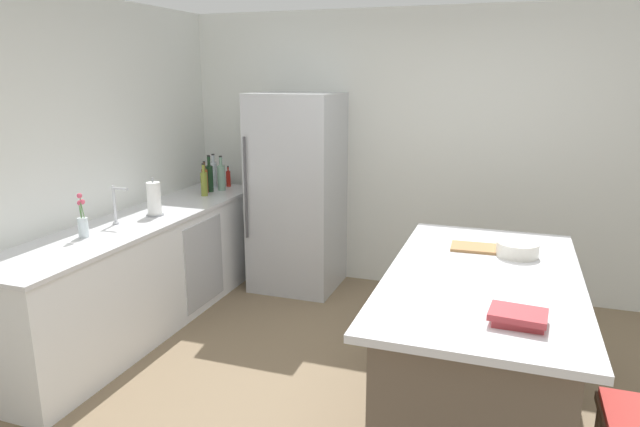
# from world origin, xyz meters

# --- Properties ---
(ground_plane) EXTENTS (7.20, 7.20, 0.00)m
(ground_plane) POSITION_xyz_m (0.00, 0.00, 0.00)
(ground_plane) COLOR #7A664C
(wall_rear) EXTENTS (6.00, 0.10, 2.60)m
(wall_rear) POSITION_xyz_m (0.00, 2.25, 1.30)
(wall_rear) COLOR silver
(wall_rear) RESTS_ON ground_plane
(wall_left) EXTENTS (0.10, 6.00, 2.60)m
(wall_left) POSITION_xyz_m (-2.45, 0.00, 1.30)
(wall_left) COLOR silver
(wall_left) RESTS_ON ground_plane
(counter_run_left) EXTENTS (0.68, 2.95, 0.90)m
(counter_run_left) POSITION_xyz_m (-2.08, 0.64, 0.45)
(counter_run_left) COLOR white
(counter_run_left) RESTS_ON ground_plane
(kitchen_island) EXTENTS (1.05, 1.97, 0.92)m
(kitchen_island) POSITION_xyz_m (0.59, 0.13, 0.47)
(kitchen_island) COLOR brown
(kitchen_island) RESTS_ON ground_plane
(refrigerator) EXTENTS (0.78, 0.75, 1.85)m
(refrigerator) POSITION_xyz_m (-1.21, 1.84, 0.93)
(refrigerator) COLOR #B7BABF
(refrigerator) RESTS_ON ground_plane
(sink_faucet) EXTENTS (0.15, 0.05, 0.30)m
(sink_faucet) POSITION_xyz_m (-2.12, 0.41, 1.06)
(sink_faucet) COLOR silver
(sink_faucet) RESTS_ON counter_run_left
(flower_vase) EXTENTS (0.07, 0.07, 0.32)m
(flower_vase) POSITION_xyz_m (-2.11, 0.04, 1.01)
(flower_vase) COLOR silver
(flower_vase) RESTS_ON counter_run_left
(paper_towel_roll) EXTENTS (0.14, 0.14, 0.31)m
(paper_towel_roll) POSITION_xyz_m (-2.02, 0.73, 1.04)
(paper_towel_roll) COLOR gray
(paper_towel_roll) RESTS_ON counter_run_left
(hot_sauce_bottle) EXTENTS (0.04, 0.04, 0.21)m
(hot_sauce_bottle) POSITION_xyz_m (-2.02, 1.99, 0.99)
(hot_sauce_bottle) COLOR red
(hot_sauce_bottle) RESTS_ON counter_run_left
(soda_bottle) EXTENTS (0.06, 0.06, 0.34)m
(soda_bottle) POSITION_xyz_m (-2.14, 1.91, 1.04)
(soda_bottle) COLOR silver
(soda_bottle) RESTS_ON counter_run_left
(gin_bottle) EXTENTS (0.08, 0.08, 0.34)m
(gin_bottle) POSITION_xyz_m (-2.00, 1.81, 1.03)
(gin_bottle) COLOR #8CB79E
(gin_bottle) RESTS_ON counter_run_left
(wine_bottle) EXTENTS (0.07, 0.07, 0.36)m
(wine_bottle) POSITION_xyz_m (-2.07, 1.71, 1.04)
(wine_bottle) COLOR #19381E
(wine_bottle) RESTS_ON counter_run_left
(vinegar_bottle) EXTENTS (0.06, 0.06, 0.31)m
(vinegar_bottle) POSITION_xyz_m (-2.08, 1.63, 1.03)
(vinegar_bottle) COLOR #994C23
(vinegar_bottle) RESTS_ON counter_run_left
(olive_oil_bottle) EXTENTS (0.06, 0.06, 0.31)m
(olive_oil_bottle) POSITION_xyz_m (-2.02, 1.52, 1.03)
(olive_oil_bottle) COLOR olive
(olive_oil_bottle) RESTS_ON counter_run_left
(cookbook_stack) EXTENTS (0.27, 0.21, 0.06)m
(cookbook_stack) POSITION_xyz_m (0.77, -0.49, 0.96)
(cookbook_stack) COLOR #A83338
(cookbook_stack) RESTS_ON kitchen_island
(mixing_bowl) EXTENTS (0.25, 0.25, 0.09)m
(mixing_bowl) POSITION_xyz_m (0.76, 0.53, 0.97)
(mixing_bowl) COLOR silver
(mixing_bowl) RESTS_ON kitchen_island
(cutting_board) EXTENTS (0.33, 0.22, 0.02)m
(cutting_board) POSITION_xyz_m (0.52, 0.59, 0.93)
(cutting_board) COLOR #9E7042
(cutting_board) RESTS_ON kitchen_island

